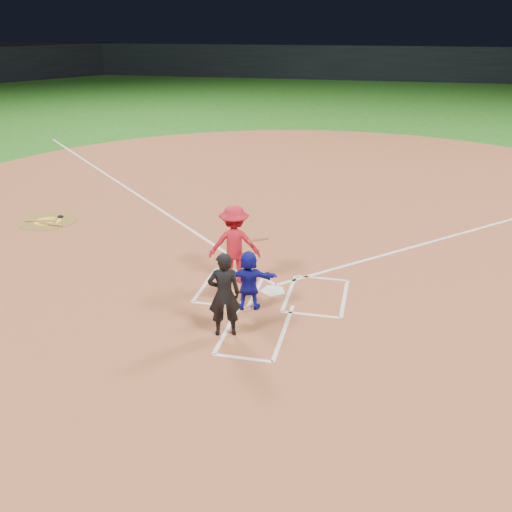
% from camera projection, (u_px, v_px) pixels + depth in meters
% --- Properties ---
extents(ground, '(120.00, 120.00, 0.00)m').
position_uv_depth(ground, '(273.00, 292.00, 12.77)').
color(ground, '#1D5B16').
rests_on(ground, ground).
extents(home_plate_dirt, '(28.00, 28.00, 0.01)m').
position_uv_depth(home_plate_dirt, '(309.00, 210.00, 18.17)').
color(home_plate_dirt, brown).
rests_on(home_plate_dirt, ground).
extents(stadium_wall_far, '(80.00, 1.20, 3.20)m').
position_uv_depth(stadium_wall_far, '(369.00, 63.00, 55.33)').
color(stadium_wall_far, black).
rests_on(stadium_wall_far, ground).
extents(home_plate, '(0.60, 0.60, 0.02)m').
position_uv_depth(home_plate, '(273.00, 291.00, 12.76)').
color(home_plate, white).
rests_on(home_plate, home_plate_dirt).
extents(on_deck_circle, '(1.70, 1.70, 0.01)m').
position_uv_depth(on_deck_circle, '(48.00, 221.00, 17.13)').
color(on_deck_circle, brown).
rests_on(on_deck_circle, home_plate_dirt).
extents(on_deck_logo, '(0.80, 0.80, 0.00)m').
position_uv_depth(on_deck_logo, '(48.00, 221.00, 17.13)').
color(on_deck_logo, yellow).
rests_on(on_deck_logo, on_deck_circle).
extents(on_deck_bat_a, '(0.38, 0.80, 0.06)m').
position_uv_depth(on_deck_bat_a, '(56.00, 218.00, 17.31)').
color(on_deck_bat_a, '#9F703A').
rests_on(on_deck_bat_a, on_deck_circle).
extents(on_deck_bat_b, '(0.82, 0.29, 0.06)m').
position_uv_depth(on_deck_bat_b, '(40.00, 221.00, 17.06)').
color(on_deck_bat_b, olive).
rests_on(on_deck_bat_b, on_deck_circle).
extents(on_deck_bat_c, '(0.84, 0.20, 0.06)m').
position_uv_depth(on_deck_bat_c, '(51.00, 224.00, 16.78)').
color(on_deck_bat_c, '#A76A3D').
rests_on(on_deck_bat_c, on_deck_circle).
extents(bat_weight_donut, '(0.19, 0.19, 0.05)m').
position_uv_depth(bat_weight_donut, '(61.00, 217.00, 17.44)').
color(bat_weight_donut, black).
rests_on(bat_weight_donut, on_deck_circle).
extents(catcher, '(1.24, 0.62, 1.28)m').
position_uv_depth(catcher, '(249.00, 280.00, 11.78)').
color(catcher, '#13159C').
rests_on(catcher, home_plate_dirt).
extents(umpire, '(0.72, 0.58, 1.70)m').
position_uv_depth(umpire, '(224.00, 294.00, 10.72)').
color(umpire, black).
rests_on(umpire, home_plate_dirt).
extents(chalk_markings, '(28.35, 17.32, 0.01)m').
position_uv_depth(chalk_markings, '(306.00, 217.00, 17.52)').
color(chalk_markings, white).
rests_on(chalk_markings, home_plate_dirt).
extents(batter_at_plate, '(1.41, 1.03, 1.82)m').
position_uv_depth(batter_at_plate, '(235.00, 244.00, 12.91)').
color(batter_at_plate, red).
rests_on(batter_at_plate, home_plate_dirt).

